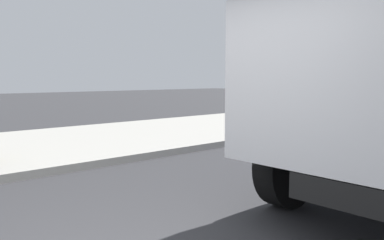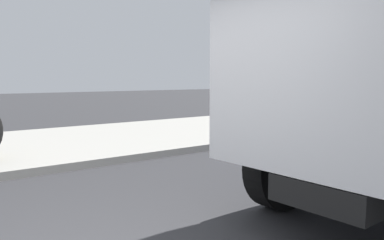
# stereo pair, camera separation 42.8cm
# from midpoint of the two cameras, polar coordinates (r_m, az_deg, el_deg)

# --- Properties ---
(street_light_pole) EXTENTS (0.12, 0.12, 5.71)m
(street_light_pole) POSITION_cam_midpoint_polar(r_m,az_deg,el_deg) (14.69, 21.11, 11.18)
(street_light_pole) COLOR #595B5E
(street_light_pole) RESTS_ON sidewalk_curb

